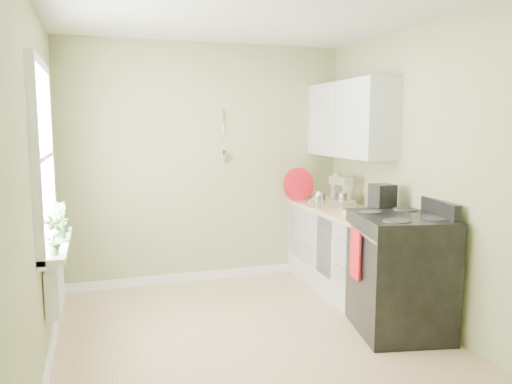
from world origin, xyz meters
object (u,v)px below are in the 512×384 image
object	(u,v)px
kettle	(318,200)
coffee_maker	(382,203)
stand_mixer	(341,192)
stove	(400,272)

from	to	relation	value
kettle	coffee_maker	bearing A→B (deg)	-68.18
stand_mixer	coffee_maker	size ratio (longest dim) A/B	1.09
coffee_maker	stand_mixer	bearing A→B (deg)	90.62
stove	stand_mixer	bearing A→B (deg)	86.97
stove	kettle	size ratio (longest dim) A/B	6.45
coffee_maker	stove	bearing A→B (deg)	-99.77
stand_mixer	kettle	distance (m)	0.31
stove	coffee_maker	xyz separation A→B (m)	(0.08, 0.44, 0.55)
stand_mixer	coffee_maker	world-z (taller)	stand_mixer
kettle	stove	bearing A→B (deg)	-79.18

